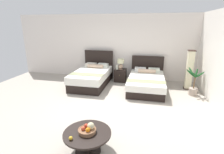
{
  "coord_description": "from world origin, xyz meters",
  "views": [
    {
      "loc": [
        1.12,
        -4.48,
        2.31
      ],
      "look_at": [
        0.03,
        0.51,
        0.76
      ],
      "focal_mm": 27.69,
      "sensor_mm": 36.0,
      "label": 1
    }
  ],
  "objects_px": {
    "bed_near_window": "(92,77)",
    "loose_apple": "(71,138)",
    "coffee_table": "(87,137)",
    "floor_lamp_corner": "(189,70)",
    "nightstand": "(120,75)",
    "potted_palm": "(193,86)",
    "bed_near_corner": "(146,82)",
    "table_lamp": "(121,63)",
    "fruit_bowl": "(88,129)",
    "vase": "(117,67)"
  },
  "relations": [
    {
      "from": "nightstand",
      "to": "bed_near_window",
      "type": "bearing_deg",
      "value": -146.66
    },
    {
      "from": "bed_near_window",
      "to": "loose_apple",
      "type": "distance_m",
      "value": 4.06
    },
    {
      "from": "loose_apple",
      "to": "coffee_table",
      "type": "bearing_deg",
      "value": 52.98
    },
    {
      "from": "coffee_table",
      "to": "table_lamp",
      "type": "bearing_deg",
      "value": 91.65
    },
    {
      "from": "nightstand",
      "to": "fruit_bowl",
      "type": "height_order",
      "value": "fruit_bowl"
    },
    {
      "from": "coffee_table",
      "to": "potted_palm",
      "type": "bearing_deg",
      "value": 53.1
    },
    {
      "from": "floor_lamp_corner",
      "to": "potted_palm",
      "type": "xyz_separation_m",
      "value": [
        0.06,
        -0.61,
        -0.42
      ]
    },
    {
      "from": "nightstand",
      "to": "fruit_bowl",
      "type": "distance_m",
      "value": 4.36
    },
    {
      "from": "table_lamp",
      "to": "loose_apple",
      "type": "bearing_deg",
      "value": -90.91
    },
    {
      "from": "bed_near_window",
      "to": "floor_lamp_corner",
      "type": "bearing_deg",
      "value": 5.13
    },
    {
      "from": "nightstand",
      "to": "loose_apple",
      "type": "distance_m",
      "value": 4.62
    },
    {
      "from": "nightstand",
      "to": "table_lamp",
      "type": "height_order",
      "value": "table_lamp"
    },
    {
      "from": "fruit_bowl",
      "to": "coffee_table",
      "type": "bearing_deg",
      "value": -179.74
    },
    {
      "from": "coffee_table",
      "to": "fruit_bowl",
      "type": "height_order",
      "value": "fruit_bowl"
    },
    {
      "from": "bed_near_corner",
      "to": "floor_lamp_corner",
      "type": "bearing_deg",
      "value": 11.92
    },
    {
      "from": "floor_lamp_corner",
      "to": "coffee_table",
      "type": "bearing_deg",
      "value": -121.83
    },
    {
      "from": "nightstand",
      "to": "fruit_bowl",
      "type": "xyz_separation_m",
      "value": [
        0.14,
        -4.36,
        0.22
      ]
    },
    {
      "from": "vase",
      "to": "coffee_table",
      "type": "xyz_separation_m",
      "value": [
        0.27,
        -4.32,
        -0.31
      ]
    },
    {
      "from": "vase",
      "to": "nightstand",
      "type": "bearing_deg",
      "value": 15.61
    },
    {
      "from": "loose_apple",
      "to": "vase",
      "type": "bearing_deg",
      "value": 90.87
    },
    {
      "from": "fruit_bowl",
      "to": "floor_lamp_corner",
      "type": "height_order",
      "value": "floor_lamp_corner"
    },
    {
      "from": "nightstand",
      "to": "floor_lamp_corner",
      "type": "bearing_deg",
      "value": -7.6
    },
    {
      "from": "coffee_table",
      "to": "loose_apple",
      "type": "xyz_separation_m",
      "value": [
        -0.2,
        -0.26,
        0.14
      ]
    },
    {
      "from": "table_lamp",
      "to": "floor_lamp_corner",
      "type": "distance_m",
      "value": 2.64
    },
    {
      "from": "potted_palm",
      "to": "vase",
      "type": "bearing_deg",
      "value": 161.97
    },
    {
      "from": "vase",
      "to": "coffee_table",
      "type": "bearing_deg",
      "value": -86.43
    },
    {
      "from": "vase",
      "to": "floor_lamp_corner",
      "type": "distance_m",
      "value": 2.78
    },
    {
      "from": "nightstand",
      "to": "bed_near_corner",
      "type": "bearing_deg",
      "value": -31.44
    },
    {
      "from": "bed_near_window",
      "to": "nightstand",
      "type": "relative_size",
      "value": 4.14
    },
    {
      "from": "bed_near_corner",
      "to": "floor_lamp_corner",
      "type": "xyz_separation_m",
      "value": [
        1.52,
        0.32,
        0.45
      ]
    },
    {
      "from": "bed_near_corner",
      "to": "fruit_bowl",
      "type": "height_order",
      "value": "bed_near_corner"
    },
    {
      "from": "vase",
      "to": "loose_apple",
      "type": "height_order",
      "value": "vase"
    },
    {
      "from": "coffee_table",
      "to": "bed_near_corner",
      "type": "bearing_deg",
      "value": 75.28
    },
    {
      "from": "loose_apple",
      "to": "table_lamp",
      "type": "bearing_deg",
      "value": 89.09
    },
    {
      "from": "coffee_table",
      "to": "floor_lamp_corner",
      "type": "relative_size",
      "value": 0.61
    },
    {
      "from": "bed_near_corner",
      "to": "loose_apple",
      "type": "bearing_deg",
      "value": -106.47
    },
    {
      "from": "potted_palm",
      "to": "bed_near_corner",
      "type": "bearing_deg",
      "value": 169.66
    },
    {
      "from": "bed_near_corner",
      "to": "nightstand",
      "type": "distance_m",
      "value": 1.28
    },
    {
      "from": "bed_near_window",
      "to": "bed_near_corner",
      "type": "height_order",
      "value": "bed_near_window"
    },
    {
      "from": "fruit_bowl",
      "to": "loose_apple",
      "type": "distance_m",
      "value": 0.34
    },
    {
      "from": "bed_near_window",
      "to": "loose_apple",
      "type": "xyz_separation_m",
      "value": [
        0.95,
        -3.94,
        0.13
      ]
    },
    {
      "from": "table_lamp",
      "to": "nightstand",
      "type": "bearing_deg",
      "value": -90.0
    },
    {
      "from": "loose_apple",
      "to": "floor_lamp_corner",
      "type": "bearing_deg",
      "value": 57.83
    },
    {
      "from": "bed_near_window",
      "to": "fruit_bowl",
      "type": "bearing_deg",
      "value": -72.45
    },
    {
      "from": "floor_lamp_corner",
      "to": "nightstand",
      "type": "bearing_deg",
      "value": 172.4
    },
    {
      "from": "bed_near_window",
      "to": "vase",
      "type": "xyz_separation_m",
      "value": [
        0.88,
        0.64,
        0.29
      ]
    },
    {
      "from": "bed_near_corner",
      "to": "nightstand",
      "type": "xyz_separation_m",
      "value": [
        -1.09,
        0.67,
        -0.02
      ]
    },
    {
      "from": "vase",
      "to": "coffee_table",
      "type": "distance_m",
      "value": 4.33
    },
    {
      "from": "loose_apple",
      "to": "floor_lamp_corner",
      "type": "relative_size",
      "value": 0.05
    },
    {
      "from": "vase",
      "to": "bed_near_window",
      "type": "bearing_deg",
      "value": -144.28
    }
  ]
}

